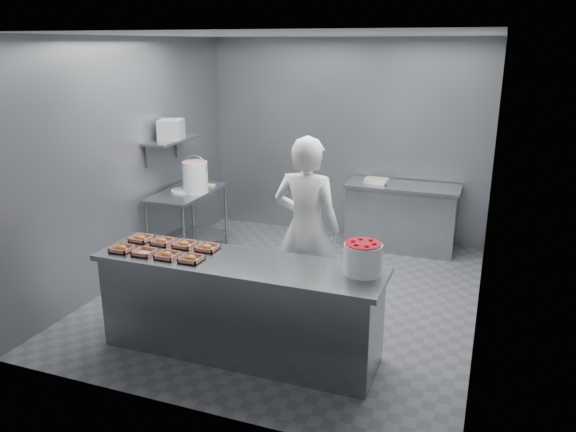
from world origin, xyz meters
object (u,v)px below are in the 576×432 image
(tray_2, at_px, (167,255))
(tray_6, at_px, (185,244))
(tray_4, at_px, (141,238))
(tray_5, at_px, (162,241))
(back_counter, at_px, (401,217))
(tray_1, at_px, (145,252))
(service_counter, at_px, (239,307))
(strawberry_tub, at_px, (363,257))
(glaze_bucket, at_px, (195,176))
(worker, at_px, (307,229))
(tray_0, at_px, (122,248))
(tray_7, at_px, (207,247))
(appliance, at_px, (171,129))
(tray_3, at_px, (191,259))
(prep_table, at_px, (188,214))

(tray_2, xyz_separation_m, tray_6, (0.00, 0.30, 0.00))
(tray_4, bearing_deg, tray_5, 0.00)
(back_counter, height_order, tray_1, tray_1)
(service_counter, relative_size, strawberry_tub, 8.18)
(tray_4, height_order, tray_6, same)
(tray_4, height_order, glaze_bucket, glaze_bucket)
(worker, bearing_deg, tray_0, 39.06)
(tray_7, relative_size, appliance, 0.58)
(tray_1, xyz_separation_m, tray_3, (0.48, -0.00, 0.00))
(prep_table, height_order, back_counter, same)
(tray_4, xyz_separation_m, glaze_bucket, (-0.41, 1.79, 0.19))
(prep_table, relative_size, glaze_bucket, 2.49)
(back_counter, distance_m, worker, 2.43)
(service_counter, xyz_separation_m, strawberry_tub, (1.08, 0.11, 0.59))
(prep_table, bearing_deg, strawberry_tub, -33.94)
(tray_6, bearing_deg, tray_0, -148.30)
(tray_0, bearing_deg, tray_7, 22.38)
(tray_1, relative_size, glaze_bucket, 0.39)
(prep_table, height_order, tray_2, tray_2)
(tray_5, bearing_deg, back_counter, 60.41)
(back_counter, height_order, tray_6, tray_6)
(prep_table, relative_size, appliance, 3.69)
(tray_2, bearing_deg, service_counter, 13.42)
(tray_0, height_order, appliance, appliance)
(tray_3, bearing_deg, tray_6, 128.99)
(tray_7, bearing_deg, tray_5, 180.00)
(back_counter, bearing_deg, tray_1, -117.36)
(prep_table, relative_size, back_counter, 0.80)
(prep_table, relative_size, tray_5, 6.40)
(tray_7, relative_size, strawberry_tub, 0.59)
(service_counter, height_order, tray_4, tray_4)
(service_counter, bearing_deg, appliance, 133.18)
(prep_table, xyz_separation_m, tray_5, (0.79, -1.80, 0.33))
(prep_table, distance_m, tray_2, 2.36)
(tray_5, bearing_deg, service_counter, -9.77)
(tray_5, bearing_deg, appliance, 118.16)
(tray_4, bearing_deg, strawberry_tub, -0.94)
(glaze_bucket, bearing_deg, service_counter, -52.12)
(glaze_bucket, bearing_deg, appliance, -179.65)
(tray_6, xyz_separation_m, tray_7, (0.24, 0.00, 0.00))
(back_counter, distance_m, appliance, 3.26)
(tray_0, height_order, tray_1, tray_0)
(back_counter, height_order, worker, worker)
(tray_2, distance_m, tray_3, 0.24)
(tray_2, bearing_deg, back_counter, 65.89)
(tray_6, bearing_deg, tray_7, 0.00)
(tray_1, height_order, glaze_bucket, glaze_bucket)
(service_counter, height_order, glaze_bucket, glaze_bucket)
(tray_3, relative_size, strawberry_tub, 0.59)
(prep_table, bearing_deg, tray_7, -54.84)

